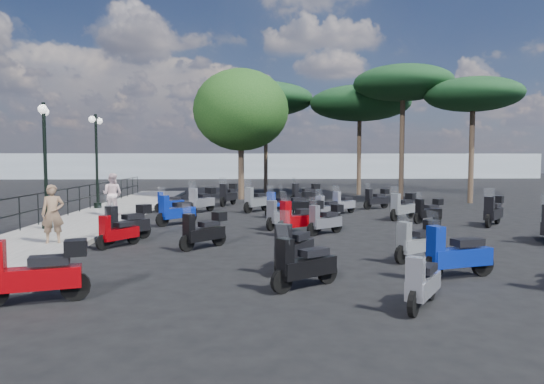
{
  "coord_description": "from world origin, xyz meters",
  "views": [
    {
      "loc": [
        -0.5,
        -16.3,
        2.45
      ],
      "look_at": [
        0.35,
        1.61,
        1.2
      ],
      "focal_mm": 32.0,
      "sensor_mm": 36.0,
      "label": 1
    }
  ],
  "objects_px": {
    "pine_3": "(473,95)",
    "scooter_7": "(293,249)",
    "scooter_1": "(118,233)",
    "pine_0": "(360,104)",
    "scooter_18": "(456,255)",
    "scooter_25": "(493,211)",
    "scooter_19": "(325,220)",
    "pine_2": "(266,100)",
    "scooter_5": "(202,201)",
    "scooter_26": "(428,211)",
    "scooter_4": "(170,203)",
    "scooter_0": "(36,273)",
    "scooter_21": "(343,204)",
    "scooter_13": "(300,218)",
    "scooter_20": "(327,209)",
    "scooter_9": "(279,206)",
    "scooter_8": "(204,231)",
    "scooter_14": "(279,216)",
    "scooter_3": "(176,212)",
    "scooter_15": "(294,204)",
    "pine_1": "(403,84)",
    "scooter_2": "(128,224)",
    "pedestrian_far": "(112,194)",
    "scooter_12": "(418,241)",
    "scooter_10": "(228,195)",
    "scooter_6": "(304,266)",
    "scooter_22": "(305,194)",
    "lamp_post_2": "(97,155)",
    "scooter_11": "(422,284)",
    "scooter_27": "(403,207)",
    "lamp_post_1": "(45,157)",
    "broadleaf_tree": "(241,110)",
    "scooter_28": "(376,199)",
    "woman": "(53,214)"
  },
  "relations": [
    {
      "from": "scooter_5",
      "to": "scooter_14",
      "type": "distance_m",
      "value": 6.07
    },
    {
      "from": "scooter_18",
      "to": "scooter_25",
      "type": "relative_size",
      "value": 1.21
    },
    {
      "from": "scooter_11",
      "to": "scooter_21",
      "type": "relative_size",
      "value": 0.99
    },
    {
      "from": "scooter_3",
      "to": "scooter_22",
      "type": "xyz_separation_m",
      "value": [
        5.68,
        7.85,
        0.04
      ]
    },
    {
      "from": "scooter_1",
      "to": "scooter_9",
      "type": "distance_m",
      "value": 8.33
    },
    {
      "from": "scooter_2",
      "to": "scooter_4",
      "type": "bearing_deg",
      "value": -52.36
    },
    {
      "from": "pine_0",
      "to": "scooter_11",
      "type": "bearing_deg",
      "value": -100.56
    },
    {
      "from": "scooter_25",
      "to": "scooter_12",
      "type": "bearing_deg",
      "value": 90.98
    },
    {
      "from": "scooter_9",
      "to": "scooter_19",
      "type": "xyz_separation_m",
      "value": [
        1.19,
        -4.79,
        -0.0
      ]
    },
    {
      "from": "scooter_4",
      "to": "scooter_0",
      "type": "bearing_deg",
      "value": 152.65
    },
    {
      "from": "scooter_21",
      "to": "pedestrian_far",
      "type": "bearing_deg",
      "value": 53.45
    },
    {
      "from": "scooter_19",
      "to": "pine_1",
      "type": "xyz_separation_m",
      "value": [
        6.42,
        12.44,
        6.27
      ]
    },
    {
      "from": "scooter_0",
      "to": "scooter_7",
      "type": "distance_m",
      "value": 5.05
    },
    {
      "from": "pine_0",
      "to": "scooter_5",
      "type": "bearing_deg",
      "value": -132.46
    },
    {
      "from": "scooter_20",
      "to": "scooter_18",
      "type": "bearing_deg",
      "value": 143.24
    },
    {
      "from": "scooter_8",
      "to": "scooter_14",
      "type": "relative_size",
      "value": 0.88
    },
    {
      "from": "scooter_2",
      "to": "pine_2",
      "type": "bearing_deg",
      "value": -66.27
    },
    {
      "from": "pine_3",
      "to": "scooter_7",
      "type": "bearing_deg",
      "value": -125.78
    },
    {
      "from": "scooter_9",
      "to": "scooter_6",
      "type": "bearing_deg",
      "value": 135.75
    },
    {
      "from": "scooter_12",
      "to": "woman",
      "type": "bearing_deg",
      "value": 43.33
    },
    {
      "from": "scooter_18",
      "to": "pine_0",
      "type": "height_order",
      "value": "pine_0"
    },
    {
      "from": "scooter_18",
      "to": "scooter_19",
      "type": "bearing_deg",
      "value": 0.67
    },
    {
      "from": "pine_2",
      "to": "scooter_28",
      "type": "bearing_deg",
      "value": -65.9
    },
    {
      "from": "scooter_3",
      "to": "scooter_5",
      "type": "relative_size",
      "value": 0.89
    },
    {
      "from": "lamp_post_2",
      "to": "pine_3",
      "type": "distance_m",
      "value": 19.66
    },
    {
      "from": "scooter_20",
      "to": "pine_0",
      "type": "bearing_deg",
      "value": -61.42
    },
    {
      "from": "scooter_7",
      "to": "scooter_21",
      "type": "bearing_deg",
      "value": -76.51
    },
    {
      "from": "scooter_2",
      "to": "scooter_3",
      "type": "distance_m",
      "value": 3.53
    },
    {
      "from": "pine_2",
      "to": "scooter_15",
      "type": "bearing_deg",
      "value": -86.89
    },
    {
      "from": "scooter_1",
      "to": "broadleaf_tree",
      "type": "height_order",
      "value": "broadleaf_tree"
    },
    {
      "from": "scooter_8",
      "to": "scooter_13",
      "type": "relative_size",
      "value": 0.78
    },
    {
      "from": "scooter_19",
      "to": "pine_2",
      "type": "relative_size",
      "value": 0.17
    },
    {
      "from": "pedestrian_far",
      "to": "scooter_10",
      "type": "relative_size",
      "value": 0.96
    },
    {
      "from": "scooter_1",
      "to": "pine_0",
      "type": "height_order",
      "value": "pine_0"
    },
    {
      "from": "scooter_13",
      "to": "scooter_20",
      "type": "xyz_separation_m",
      "value": [
        1.44,
        3.57,
        -0.1
      ]
    },
    {
      "from": "scooter_15",
      "to": "pine_1",
      "type": "height_order",
      "value": "pine_1"
    },
    {
      "from": "scooter_19",
      "to": "scooter_20",
      "type": "bearing_deg",
      "value": -47.6
    },
    {
      "from": "scooter_3",
      "to": "scooter_13",
      "type": "distance_m",
      "value": 4.94
    },
    {
      "from": "scooter_10",
      "to": "pine_1",
      "type": "height_order",
      "value": "pine_1"
    },
    {
      "from": "scooter_0",
      "to": "scooter_13",
      "type": "xyz_separation_m",
      "value": [
        5.23,
        7.24,
        0.0
      ]
    },
    {
      "from": "scooter_4",
      "to": "scooter_13",
      "type": "relative_size",
      "value": 0.84
    },
    {
      "from": "scooter_20",
      "to": "scooter_25",
      "type": "distance_m",
      "value": 6.08
    },
    {
      "from": "scooter_2",
      "to": "scooter_4",
      "type": "relative_size",
      "value": 1.09
    },
    {
      "from": "scooter_2",
      "to": "scooter_7",
      "type": "xyz_separation_m",
      "value": [
        4.55,
        -3.96,
        -0.04
      ]
    },
    {
      "from": "scooter_22",
      "to": "scooter_27",
      "type": "bearing_deg",
      "value": -175.63
    },
    {
      "from": "scooter_0",
      "to": "scooter_8",
      "type": "bearing_deg",
      "value": -41.43
    },
    {
      "from": "scooter_15",
      "to": "scooter_12",
      "type": "bearing_deg",
      "value": 175.34
    },
    {
      "from": "scooter_1",
      "to": "scooter_21",
      "type": "bearing_deg",
      "value": -100.78
    },
    {
      "from": "lamp_post_1",
      "to": "pine_1",
      "type": "distance_m",
      "value": 19.86
    },
    {
      "from": "scooter_19",
      "to": "scooter_26",
      "type": "height_order",
      "value": "scooter_19"
    }
  ]
}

